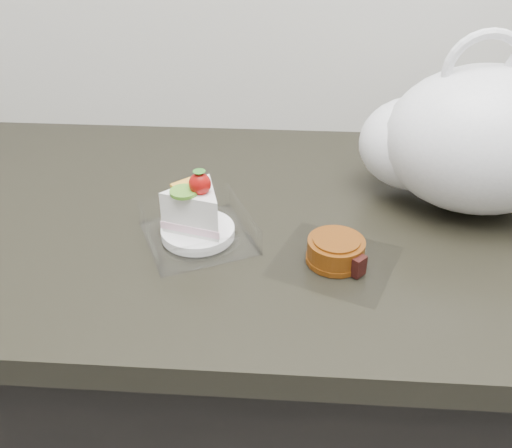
# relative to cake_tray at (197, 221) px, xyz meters

# --- Properties ---
(counter) EXTENTS (2.04, 0.64, 0.90)m
(counter) POSITION_rel_cake_tray_xyz_m (0.20, 0.08, -0.48)
(counter) COLOR black
(counter) RESTS_ON ground
(cake_tray) EXTENTS (0.19, 0.19, 0.11)m
(cake_tray) POSITION_rel_cake_tray_xyz_m (0.00, 0.00, 0.00)
(cake_tray) COLOR white
(cake_tray) RESTS_ON counter
(mooncake_wrap) EXTENTS (0.19, 0.19, 0.04)m
(mooncake_wrap) POSITION_rel_cake_tray_xyz_m (0.19, -0.04, -0.02)
(mooncake_wrap) COLOR white
(mooncake_wrap) RESTS_ON counter
(plastic_bag) EXTENTS (0.35, 0.27, 0.27)m
(plastic_bag) POSITION_rel_cake_tray_xyz_m (0.39, 0.13, 0.08)
(plastic_bag) COLOR white
(plastic_bag) RESTS_ON counter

